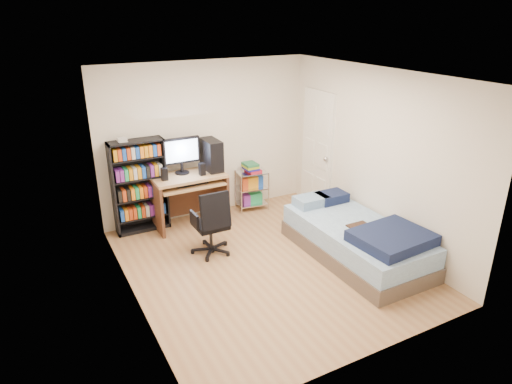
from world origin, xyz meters
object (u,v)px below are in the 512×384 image
computer_desk (194,177)px  bed (357,239)px  media_shelf (139,185)px  office_chair (212,234)px

computer_desk → bed: size_ratio=0.65×
media_shelf → office_chair: media_shelf is taller
media_shelf → computer_desk: media_shelf is taller
computer_desk → bed: computer_desk is taller
computer_desk → bed: (1.54, -2.13, -0.48)m
computer_desk → office_chair: (-0.18, -1.10, -0.45)m
media_shelf → bed: bearing=-43.4°
computer_desk → media_shelf: bearing=172.4°
media_shelf → bed: size_ratio=0.69×
computer_desk → bed: 2.67m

